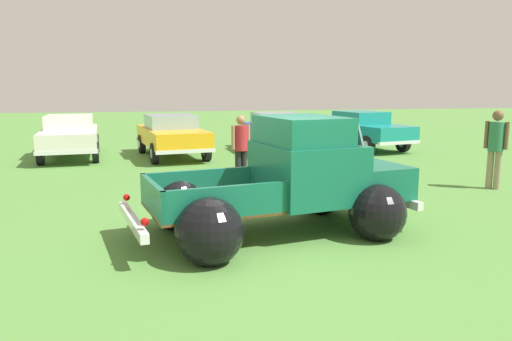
% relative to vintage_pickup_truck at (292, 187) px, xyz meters
% --- Properties ---
extents(ground_plane, '(80.00, 80.00, 0.00)m').
position_rel_vintage_pickup_truck_xyz_m(ground_plane, '(-0.38, -0.08, -0.76)').
color(ground_plane, '#548C3D').
extents(vintage_pickup_truck, '(4.90, 3.45, 1.96)m').
position_rel_vintage_pickup_truck_xyz_m(vintage_pickup_truck, '(0.00, 0.00, 0.00)').
color(vintage_pickup_truck, black).
rests_on(vintage_pickup_truck, ground).
extents(show_car_0, '(2.22, 4.45, 1.43)m').
position_rel_vintage_pickup_truck_xyz_m(show_car_0, '(-5.04, 9.78, 0.02)').
color(show_car_0, black).
rests_on(show_car_0, ground).
extents(show_car_1, '(2.52, 4.55, 1.43)m').
position_rel_vintage_pickup_truck_xyz_m(show_car_1, '(-1.67, 9.33, 0.02)').
color(show_car_1, black).
rests_on(show_car_1, ground).
extents(show_car_2, '(2.03, 4.36, 1.43)m').
position_rel_vintage_pickup_truck_xyz_m(show_car_2, '(2.19, 9.86, 0.03)').
color(show_car_2, black).
rests_on(show_car_2, ground).
extents(show_car_3, '(2.68, 4.63, 1.43)m').
position_rel_vintage_pickup_truck_xyz_m(show_car_3, '(5.65, 10.16, 0.02)').
color(show_car_3, black).
rests_on(show_car_3, ground).
extents(spectator_0, '(0.53, 0.44, 1.69)m').
position_rel_vintage_pickup_truck_xyz_m(spectator_0, '(-0.13, 4.27, 0.21)').
color(spectator_0, black).
rests_on(spectator_0, ground).
extents(spectator_1, '(0.48, 0.48, 1.85)m').
position_rel_vintage_pickup_truck_xyz_m(spectator_1, '(5.59, 2.39, 0.31)').
color(spectator_1, gray).
rests_on(spectator_1, ground).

